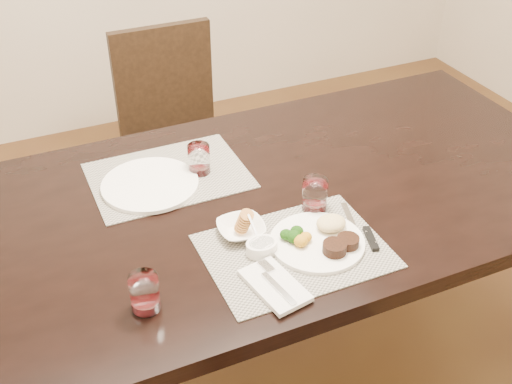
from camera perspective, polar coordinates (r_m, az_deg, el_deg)
name	(u,v)px	position (r m, az deg, el deg)	size (l,w,h in m)	color
ground_plane	(266,365)	(2.38, 0.89, -15.10)	(4.50, 4.50, 0.00)	#492A17
dining_table	(268,216)	(1.91, 1.07, -2.14)	(2.00, 1.00, 0.75)	black
chair_far	(174,125)	(2.74, -7.27, 5.92)	(0.42, 0.42, 0.90)	black
placemat_near	(295,251)	(1.66, 3.48, -5.26)	(0.46, 0.34, 0.00)	gray
placemat_far	(168,176)	(1.95, -7.79, 1.45)	(0.46, 0.34, 0.00)	gray
dinner_plate	(322,239)	(1.68, 5.87, -4.17)	(0.25, 0.25, 0.04)	white
napkin_fork	(275,285)	(1.55, 1.68, -8.28)	(0.13, 0.19, 0.02)	white
steak_knife	(365,233)	(1.73, 9.70, -3.63)	(0.05, 0.22, 0.01)	white
cracker_bowl	(241,228)	(1.70, -1.33, -3.26)	(0.13, 0.13, 0.06)	white
sauce_ramekin	(262,247)	(1.64, 0.50, -4.87)	(0.08, 0.12, 0.07)	white
wine_glass_near	(315,196)	(1.78, 5.24, -0.38)	(0.07, 0.07, 0.10)	silver
far_plate	(150,184)	(1.91, -9.40, 0.66)	(0.29, 0.29, 0.01)	white
wine_glass_far	(199,160)	(1.94, -5.08, 2.82)	(0.07, 0.07, 0.09)	silver
wine_glass_side	(145,294)	(1.50, -9.86, -8.96)	(0.07, 0.07, 0.09)	silver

